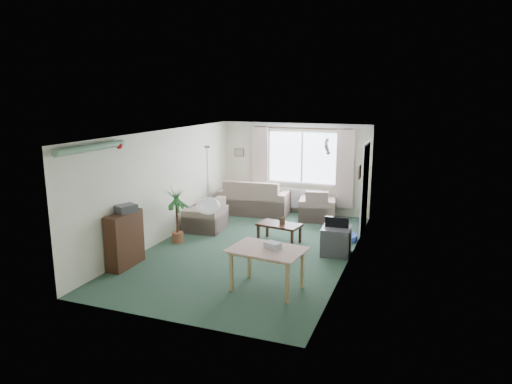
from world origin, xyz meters
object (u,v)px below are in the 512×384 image
(sofa, at_px, (255,196))
(pet_bed, at_px, (342,237))
(armchair_corner, at_px, (317,204))
(tv_cube, at_px, (336,241))
(armchair_left, at_px, (205,214))
(coffee_table, at_px, (279,233))
(houseplant, at_px, (177,215))
(bookshelf, at_px, (125,240))
(dining_table, at_px, (267,270))

(sofa, distance_m, pet_bed, 3.01)
(armchair_corner, xyz_separation_m, tv_cube, (0.94, -2.39, -0.12))
(armchair_left, distance_m, coffee_table, 1.93)
(coffee_table, relative_size, houseplant, 0.76)
(armchair_corner, relative_size, tv_cube, 1.45)
(bookshelf, bearing_deg, pet_bed, 39.99)
(armchair_left, bearing_deg, pet_bed, 93.44)
(dining_table, relative_size, pet_bed, 1.65)
(sofa, bearing_deg, houseplant, 71.85)
(sofa, height_order, armchair_corner, sofa)
(armchair_left, distance_m, tv_cube, 3.25)
(armchair_corner, xyz_separation_m, coffee_table, (-0.36, -2.07, -0.19))
(armchair_corner, xyz_separation_m, bookshelf, (-2.60, -4.42, 0.12))
(armchair_corner, height_order, houseplant, houseplant)
(pet_bed, bearing_deg, bookshelf, -139.42)
(coffee_table, xyz_separation_m, bookshelf, (-2.24, -2.35, 0.31))
(armchair_corner, relative_size, houseplant, 0.74)
(bookshelf, bearing_deg, armchair_left, 81.99)
(dining_table, bearing_deg, coffee_table, 103.12)
(armchair_corner, relative_size, bookshelf, 0.87)
(armchair_corner, height_order, armchair_left, armchair_corner)
(sofa, relative_size, armchair_left, 2.09)
(bookshelf, relative_size, dining_table, 0.94)
(houseplant, bearing_deg, armchair_left, 81.82)
(sofa, bearing_deg, bookshelf, 74.17)
(armchair_corner, height_order, pet_bed, armchair_corner)
(tv_cube, bearing_deg, coffee_table, 162.39)
(armchair_corner, distance_m, coffee_table, 2.11)
(houseplant, distance_m, dining_table, 3.08)
(pet_bed, bearing_deg, dining_table, -102.81)
(dining_table, xyz_separation_m, tv_cube, (0.74, 2.07, -0.06))
(sofa, distance_m, tv_cube, 3.59)
(pet_bed, bearing_deg, armchair_corner, 121.96)
(armchair_left, xyz_separation_m, dining_table, (2.46, -2.65, -0.05))
(armchair_left, bearing_deg, sofa, 159.94)
(armchair_left, xyz_separation_m, houseplant, (-0.15, -1.04, 0.21))
(bookshelf, relative_size, pet_bed, 1.55)
(coffee_table, xyz_separation_m, dining_table, (0.56, -2.40, 0.14))
(tv_cube, bearing_deg, sofa, 134.13)
(bookshelf, distance_m, houseplant, 1.58)
(armchair_left, bearing_deg, bookshelf, -10.87)
(bookshelf, height_order, dining_table, bookshelf)
(armchair_corner, relative_size, dining_table, 0.82)
(coffee_table, bearing_deg, sofa, 122.90)
(houseplant, distance_m, pet_bed, 3.63)
(armchair_corner, distance_m, houseplant, 3.74)
(armchair_corner, bearing_deg, bookshelf, 49.67)
(dining_table, xyz_separation_m, pet_bed, (0.69, 3.03, -0.27))
(armchair_corner, bearing_deg, houseplant, 39.98)
(coffee_table, bearing_deg, dining_table, -76.88)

